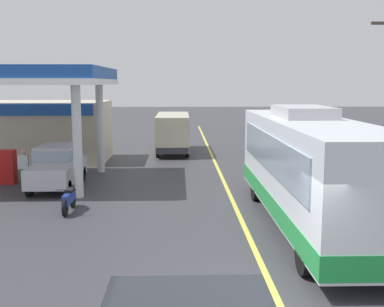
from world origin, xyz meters
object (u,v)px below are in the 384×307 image
Objects in this scene: car_at_pump at (58,164)px; pedestrian_near_pump at (24,166)px; coach_bus_main at (309,172)px; motorcycle_parked_forecourt at (69,199)px; minibus_opposing_lane at (173,130)px.

car_at_pump is 2.53× the size of pedestrian_near_pump.
coach_bus_main is 8.18m from motorcycle_parked_forecourt.
car_at_pump is at bearing -114.99° from minibus_opposing_lane.
minibus_opposing_lane is 14.60m from motorcycle_parked_forecourt.
pedestrian_near_pump is (-2.75, 3.91, 0.49)m from motorcycle_parked_forecourt.
car_at_pump reaches higher than motorcycle_parked_forecourt.
motorcycle_parked_forecourt is at bearing 166.71° from coach_bus_main.
car_at_pump is 0.69× the size of minibus_opposing_lane.
motorcycle_parked_forecourt is (-7.86, 1.86, -1.28)m from coach_bus_main.
car_at_pump is 2.33× the size of motorcycle_parked_forecourt.
coach_bus_main is 6.65× the size of pedestrian_near_pump.
coach_bus_main is 1.80× the size of minibus_opposing_lane.
coach_bus_main is at bearing -74.53° from minibus_opposing_lane.
minibus_opposing_lane reaches higher than motorcycle_parked_forecourt.
minibus_opposing_lane is 3.69× the size of pedestrian_near_pump.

